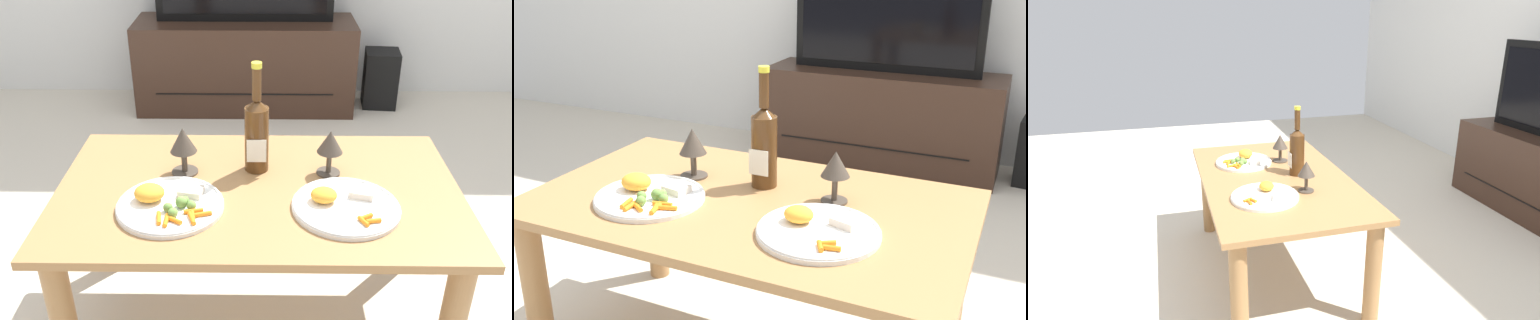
{
  "view_description": "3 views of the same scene",
  "coord_description": "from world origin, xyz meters",
  "views": [
    {
      "loc": [
        0.01,
        -1.37,
        1.35
      ],
      "look_at": [
        -0.01,
        0.03,
        0.58
      ],
      "focal_mm": 39.12,
      "sensor_mm": 36.0,
      "label": 1
    },
    {
      "loc": [
        0.65,
        -1.25,
        1.13
      ],
      "look_at": [
        0.02,
        0.09,
        0.6
      ],
      "focal_mm": 40.65,
      "sensor_mm": 36.0,
      "label": 2
    },
    {
      "loc": [
        1.92,
        -0.5,
        1.26
      ],
      "look_at": [
        0.04,
        0.03,
        0.6
      ],
      "focal_mm": 30.79,
      "sensor_mm": 36.0,
      "label": 3
    }
  ],
  "objects": [
    {
      "name": "wine_bottle",
      "position": [
        -0.01,
        0.11,
        0.63
      ],
      "size": [
        0.07,
        0.07,
        0.34
      ],
      "color": "#4C2D14",
      "rests_on": "dining_table"
    },
    {
      "name": "dining_table",
      "position": [
        0.0,
        0.0,
        0.41
      ],
      "size": [
        1.16,
        0.69,
        0.51
      ],
      "color": "#9E7042",
      "rests_on": "ground_plane"
    },
    {
      "name": "tv_stand",
      "position": [
        -0.09,
        1.79,
        0.26
      ],
      "size": [
        1.26,
        0.41,
        0.52
      ],
      "color": "#382319",
      "rests_on": "ground_plane"
    },
    {
      "name": "floor_speaker",
      "position": [
        0.72,
        1.82,
        0.17
      ],
      "size": [
        0.21,
        0.21,
        0.34
      ],
      "primitive_type": "cube",
      "rotation": [
        0.0,
        0.0,
        -0.09
      ],
      "color": "black",
      "rests_on": "ground_plane"
    },
    {
      "name": "dinner_plate_left",
      "position": [
        -0.24,
        -0.11,
        0.52
      ],
      "size": [
        0.29,
        0.29,
        0.06
      ],
      "color": "white",
      "rests_on": "dining_table"
    },
    {
      "name": "goblet_left",
      "position": [
        -0.22,
        0.09,
        0.6
      ],
      "size": [
        0.08,
        0.08,
        0.15
      ],
      "color": "#473D33",
      "rests_on": "dining_table"
    },
    {
      "name": "dinner_plate_right",
      "position": [
        0.23,
        -0.1,
        0.52
      ],
      "size": [
        0.29,
        0.29,
        0.05
      ],
      "color": "white",
      "rests_on": "dining_table"
    },
    {
      "name": "goblet_right",
      "position": [
        0.21,
        0.09,
        0.6
      ],
      "size": [
        0.08,
        0.08,
        0.14
      ],
      "color": "#473D33",
      "rests_on": "dining_table"
    },
    {
      "name": "ground_plane",
      "position": [
        0.0,
        0.0,
        0.0
      ],
      "size": [
        6.4,
        6.4,
        0.0
      ],
      "primitive_type": "plane",
      "color": "beige"
    }
  ]
}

